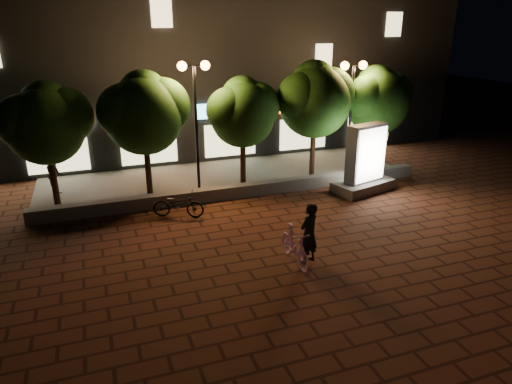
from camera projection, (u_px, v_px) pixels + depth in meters
name	position (u px, v px, depth m)	size (l,w,h in m)	color
ground	(280.00, 237.00, 15.11)	(80.00, 80.00, 0.00)	#502619
retaining_wall	(242.00, 190.00, 18.54)	(16.00, 0.45, 0.50)	slate
sidewalk	(225.00, 177.00, 20.82)	(16.00, 5.00, 0.08)	slate
building_block	(189.00, 54.00, 24.80)	(28.00, 8.12, 11.30)	black
tree_far_left	(46.00, 121.00, 16.57)	(3.36, 2.80, 4.63)	#321C13
tree_left	(144.00, 111.00, 17.62)	(3.60, 3.00, 4.89)	#321C13
tree_mid	(243.00, 110.00, 18.97)	(3.24, 2.70, 4.50)	#321C13
tree_right	(315.00, 97.00, 19.89)	(3.72, 3.10, 5.07)	#321C13
tree_far_right	(378.00, 98.00, 20.98)	(3.48, 2.90, 4.76)	#321C13
street_lamp_left	(195.00, 94.00, 17.80)	(1.26, 0.36, 5.18)	black
street_lamp_right	(352.00, 89.00, 20.07)	(1.26, 0.36, 4.98)	black
ad_kiosk	(365.00, 165.00, 18.84)	(2.85, 1.94, 2.82)	slate
scooter_pink	(295.00, 246.00, 13.30)	(0.53, 1.88, 1.13)	#D993C8
rider	(309.00, 233.00, 13.24)	(0.68, 0.45, 1.86)	black
scooter_parked	(178.00, 204.00, 16.51)	(0.65, 1.86, 0.98)	black
pedestrian	(55.00, 174.00, 18.61)	(0.75, 0.58, 1.54)	black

